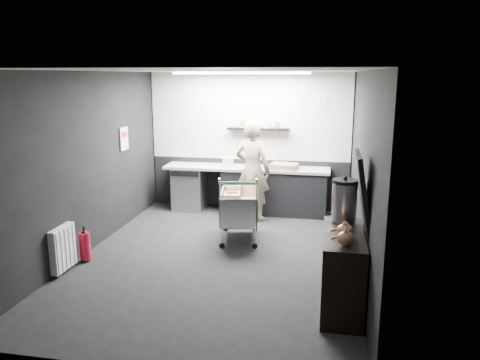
# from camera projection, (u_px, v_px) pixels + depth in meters

# --- Properties ---
(floor) EXTENTS (5.50, 5.50, 0.00)m
(floor) POSITION_uv_depth(u_px,v_px,m) (218.00, 258.00, 6.92)
(floor) COLOR black
(floor) RESTS_ON ground
(ceiling) EXTENTS (5.50, 5.50, 0.00)m
(ceiling) POSITION_uv_depth(u_px,v_px,m) (216.00, 70.00, 6.32)
(ceiling) COLOR silver
(ceiling) RESTS_ON wall_back
(wall_back) EXTENTS (5.50, 0.00, 5.50)m
(wall_back) POSITION_uv_depth(u_px,v_px,m) (249.00, 141.00, 9.25)
(wall_back) COLOR black
(wall_back) RESTS_ON floor
(wall_front) EXTENTS (5.50, 0.00, 5.50)m
(wall_front) POSITION_uv_depth(u_px,v_px,m) (142.00, 230.00, 3.98)
(wall_front) COLOR black
(wall_front) RESTS_ON floor
(wall_left) EXTENTS (0.00, 5.50, 5.50)m
(wall_left) POSITION_uv_depth(u_px,v_px,m) (87.00, 163.00, 6.98)
(wall_left) COLOR black
(wall_left) RESTS_ON floor
(wall_right) EXTENTS (0.00, 5.50, 5.50)m
(wall_right) POSITION_uv_depth(u_px,v_px,m) (362.00, 174.00, 6.25)
(wall_right) COLOR black
(wall_right) RESTS_ON floor
(kitchen_wall_panel) EXTENTS (3.95, 0.02, 1.70)m
(kitchen_wall_panel) POSITION_uv_depth(u_px,v_px,m) (249.00, 116.00, 9.12)
(kitchen_wall_panel) COLOR beige
(kitchen_wall_panel) RESTS_ON wall_back
(dado_panel) EXTENTS (3.95, 0.02, 1.00)m
(dado_panel) POSITION_uv_depth(u_px,v_px,m) (249.00, 183.00, 9.42)
(dado_panel) COLOR black
(dado_panel) RESTS_ON wall_back
(floating_shelf) EXTENTS (1.20, 0.22, 0.04)m
(floating_shelf) POSITION_uv_depth(u_px,v_px,m) (258.00, 129.00, 9.03)
(floating_shelf) COLOR black
(floating_shelf) RESTS_ON wall_back
(wall_clock) EXTENTS (0.20, 0.03, 0.20)m
(wall_clock) POSITION_uv_depth(u_px,v_px,m) (322.00, 101.00, 8.79)
(wall_clock) COLOR silver
(wall_clock) RESTS_ON wall_back
(poster) EXTENTS (0.02, 0.30, 0.40)m
(poster) POSITION_uv_depth(u_px,v_px,m) (124.00, 139.00, 8.18)
(poster) COLOR white
(poster) RESTS_ON wall_left
(poster_red_band) EXTENTS (0.02, 0.22, 0.10)m
(poster_red_band) POSITION_uv_depth(u_px,v_px,m) (124.00, 135.00, 8.16)
(poster_red_band) COLOR red
(poster_red_band) RESTS_ON poster
(radiator) EXTENTS (0.10, 0.50, 0.60)m
(radiator) POSITION_uv_depth(u_px,v_px,m) (63.00, 248.00, 6.33)
(radiator) COLOR silver
(radiator) RESTS_ON wall_left
(ceiling_strip) EXTENTS (2.40, 0.20, 0.04)m
(ceiling_strip) POSITION_uv_depth(u_px,v_px,m) (241.00, 73.00, 8.10)
(ceiling_strip) COLOR white
(ceiling_strip) RESTS_ON ceiling
(prep_counter) EXTENTS (3.20, 0.61, 0.90)m
(prep_counter) POSITION_uv_depth(u_px,v_px,m) (253.00, 189.00, 9.11)
(prep_counter) COLOR black
(prep_counter) RESTS_ON floor
(person) EXTENTS (0.76, 0.59, 1.85)m
(person) POSITION_uv_depth(u_px,v_px,m) (253.00, 171.00, 8.56)
(person) COLOR beige
(person) RESTS_ON floor
(shopping_cart) EXTENTS (0.73, 1.07, 1.09)m
(shopping_cart) POSITION_uv_depth(u_px,v_px,m) (239.00, 209.00, 7.58)
(shopping_cart) COLOR silver
(shopping_cart) RESTS_ON floor
(sideboard) EXTENTS (0.52, 1.21, 1.81)m
(sideboard) POSITION_uv_depth(u_px,v_px,m) (344.00, 260.00, 5.35)
(sideboard) COLOR black
(sideboard) RESTS_ON floor
(fire_extinguisher) EXTENTS (0.15, 0.15, 0.50)m
(fire_extinguisher) POSITION_uv_depth(u_px,v_px,m) (85.00, 245.00, 6.74)
(fire_extinguisher) COLOR #B30B23
(fire_extinguisher) RESTS_ON floor
(cardboard_box) EXTENTS (0.56, 0.46, 0.10)m
(cardboard_box) POSITION_uv_depth(u_px,v_px,m) (284.00, 166.00, 8.84)
(cardboard_box) COLOR #866647
(cardboard_box) RESTS_ON prep_counter
(pink_tub) EXTENTS (0.18, 0.18, 0.18)m
(pink_tub) POSITION_uv_depth(u_px,v_px,m) (253.00, 163.00, 8.99)
(pink_tub) COLOR #F5D5D5
(pink_tub) RESTS_ON prep_counter
(white_container) EXTENTS (0.24, 0.20, 0.18)m
(white_container) POSITION_uv_depth(u_px,v_px,m) (228.00, 162.00, 9.03)
(white_container) COLOR silver
(white_container) RESTS_ON prep_counter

